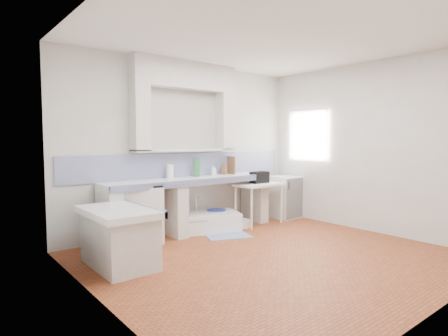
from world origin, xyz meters
TOP-DOWN VIEW (x-y plane):
  - floor at (0.00, 0.00)m, footprint 4.50×4.50m
  - ceiling at (0.00, 0.00)m, footprint 4.50×4.50m
  - wall_back at (0.00, 2.00)m, footprint 4.50×0.00m
  - wall_front at (0.00, -2.00)m, footprint 4.50×0.00m
  - wall_left at (-2.25, 0.00)m, footprint 0.00×4.50m
  - wall_right at (2.25, 0.00)m, footprint 0.00×4.50m
  - alcove_mass at (-0.10, 1.88)m, footprint 1.90×0.25m
  - window_frame at (2.42, 1.20)m, footprint 0.35×0.86m
  - lace_valance at (2.28, 1.20)m, footprint 0.01×0.84m
  - counter_slab at (-0.10, 1.70)m, footprint 3.00×0.60m
  - counter_lip at (-0.10, 1.42)m, footprint 3.00×0.04m
  - counter_pier_left at (-1.50, 1.70)m, footprint 0.20×0.55m
  - counter_pier_mid at (-0.45, 1.70)m, footprint 0.20×0.55m
  - counter_pier_right at (1.30, 1.70)m, footprint 0.20×0.55m
  - peninsula_top at (-1.70, 0.90)m, footprint 0.70×1.10m
  - peninsula_base at (-1.70, 0.90)m, footprint 0.60×1.00m
  - peninsula_lip at (-1.37, 0.90)m, footprint 0.04×1.10m
  - backsplash at (0.00, 1.99)m, footprint 4.27×0.03m
  - stove at (-1.05, 1.70)m, footprint 0.69×0.67m
  - sink at (0.11, 1.67)m, footprint 1.29×0.99m
  - side_table at (1.17, 1.45)m, footprint 0.91×0.54m
  - fridge at (1.97, 1.55)m, footprint 0.56×0.56m
  - bucket_red at (-0.07, 1.74)m, footprint 0.32×0.32m
  - bucket_orange at (0.23, 1.52)m, footprint 0.29×0.29m
  - bucket_blue at (0.40, 1.70)m, footprint 0.40×0.40m
  - basin_white at (0.77, 1.48)m, footprint 0.40×0.40m
  - water_bottle_a at (0.08, 1.85)m, footprint 0.09×0.09m
  - water_bottle_b at (0.23, 1.81)m, footprint 0.08×0.08m
  - black_bag at (1.22, 1.49)m, footprint 0.33×0.20m
  - green_bottle_a at (0.07, 1.85)m, footprint 0.07×0.07m
  - green_bottle_b at (0.11, 1.84)m, footprint 0.09×0.09m
  - knife_block at (0.70, 1.85)m, footprint 0.11×0.09m
  - cutting_board at (0.86, 1.85)m, footprint 0.04×0.24m
  - paper_towel at (-0.43, 1.85)m, footprint 0.14×0.14m
  - soap_bottle at (0.44, 1.85)m, footprint 0.09×0.09m
  - rug at (0.19, 1.12)m, footprint 0.77×0.60m

SIDE VIEW (x-z plane):
  - floor at x=0.00m, z-range 0.00..0.00m
  - rug at x=0.19m, z-range 0.00..0.01m
  - basin_white at x=0.77m, z-range 0.00..0.13m
  - bucket_orange at x=0.23m, z-range 0.00..0.24m
  - water_bottle_a at x=0.08m, z-range 0.00..0.27m
  - sink at x=0.11m, z-range 0.00..0.28m
  - water_bottle_b at x=0.23m, z-range 0.00..0.28m
  - bucket_red at x=-0.07m, z-range 0.00..0.30m
  - bucket_blue at x=0.40m, z-range 0.00..0.31m
  - peninsula_base at x=-1.70m, z-range 0.00..0.62m
  - side_table at x=1.17m, z-range 0.35..0.39m
  - fridge at x=1.97m, z-range 0.00..0.82m
  - counter_pier_left at x=-1.50m, z-range 0.00..0.82m
  - counter_pier_mid at x=-0.45m, z-range 0.00..0.82m
  - counter_pier_right at x=1.30m, z-range 0.00..0.82m
  - stove at x=-1.05m, z-range 0.00..0.83m
  - peninsula_top at x=-1.70m, z-range 0.62..0.70m
  - peninsula_lip at x=-1.37m, z-range 0.61..0.71m
  - black_bag at x=1.22m, z-range 0.74..0.95m
  - counter_slab at x=-0.10m, z-range 0.82..0.90m
  - counter_lip at x=-0.10m, z-range 0.81..0.91m
  - knife_block at x=0.70m, z-range 0.90..1.08m
  - soap_bottle at x=0.44m, z-range 0.90..1.09m
  - paper_towel at x=-0.43m, z-range 0.90..1.12m
  - green_bottle_a at x=0.07m, z-range 0.90..1.21m
  - green_bottle_b at x=0.11m, z-range 0.90..1.22m
  - cutting_board at x=0.86m, z-range 0.90..1.22m
  - backsplash at x=0.00m, z-range 0.90..1.30m
  - wall_back at x=0.00m, z-range -0.85..3.65m
  - wall_front at x=0.00m, z-range -0.85..3.65m
  - wall_left at x=-2.25m, z-range -0.85..3.65m
  - wall_right at x=2.25m, z-range -0.85..3.65m
  - window_frame at x=2.42m, z-range 1.07..2.13m
  - lace_valance at x=2.28m, z-range 1.86..2.10m
  - alcove_mass at x=-0.10m, z-range 2.35..2.80m
  - ceiling at x=0.00m, z-range 2.80..2.80m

